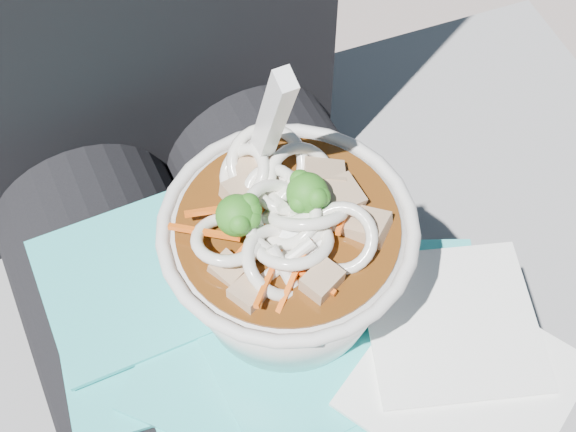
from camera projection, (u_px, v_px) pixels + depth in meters
name	position (u px, v px, depth m)	size (l,w,h in m)	color
stone_ledge	(224.00, 381.00, 0.97)	(1.00, 0.50, 0.47)	slate
lap	(270.00, 389.00, 0.63)	(0.32, 0.48, 0.16)	black
person_body	(223.00, 285.00, 0.66)	(0.34, 0.94, 1.02)	black
plastic_bag	(282.00, 337.00, 0.56)	(0.32, 0.30, 0.01)	#2DBCBC
napkins	(460.00, 360.00, 0.54)	(0.18, 0.20, 0.01)	white
udon_bowl	(287.00, 251.00, 0.52)	(0.21, 0.21, 0.21)	silver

